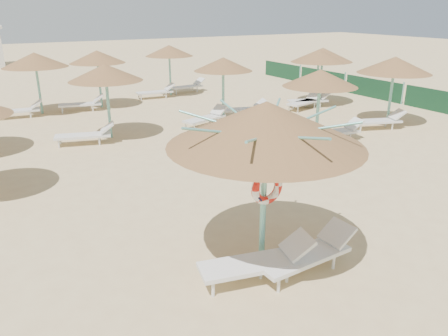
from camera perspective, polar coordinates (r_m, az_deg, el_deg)
ground at (r=8.92m, az=4.95°, el=-10.51°), size 120.00×120.00×0.00m
main_palapa at (r=7.48m, az=5.50°, el=5.67°), size 3.44×3.44×3.08m
lounger_main_a at (r=7.88m, az=4.74°, el=-12.03°), size 2.12×1.03×0.74m
lounger_main_b at (r=8.26m, az=11.06°, el=-10.81°), size 2.02×0.71×0.72m
palapa_field at (r=18.35m, az=-6.51°, el=13.10°), size 19.76×13.88×2.72m
windbreak_fence at (r=24.89m, az=18.94°, el=9.80°), size 0.08×19.84×1.10m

